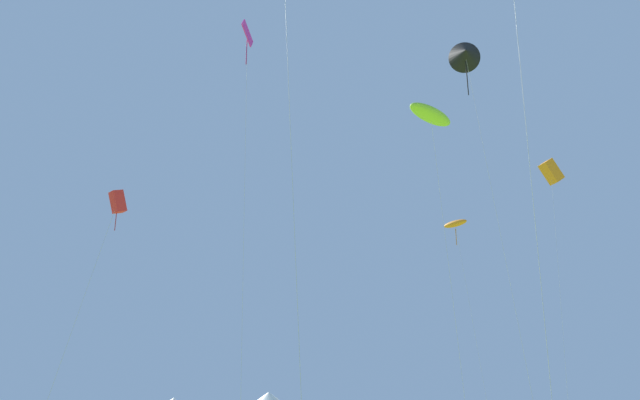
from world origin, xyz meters
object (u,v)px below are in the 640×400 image
object	(u,v)px
kite_black_delta	(465,54)
kite_magenta_diamond	(247,38)
kite_red_box	(118,202)
kite_orange_box	(551,172)
kite_lime_parafoil	(431,115)
kite_orange_parafoil	(455,224)

from	to	relation	value
kite_black_delta	kite_magenta_diamond	bearing A→B (deg)	176.93
kite_red_box	kite_orange_box	xyz separation A→B (m)	(41.34, 26.94, 13.94)
kite_lime_parafoil	kite_magenta_diamond	xyz separation A→B (m)	(-11.75, 5.61, 8.39)
kite_red_box	kite_orange_box	size ratio (longest dim) A/B	0.49
kite_lime_parafoil	kite_red_box	world-z (taller)	kite_lime_parafoil
kite_black_delta	kite_orange_box	world-z (taller)	kite_orange_box
kite_lime_parafoil	kite_orange_box	bearing A→B (deg)	52.11
kite_black_delta	kite_orange_box	distance (m)	30.17
kite_orange_box	kite_lime_parafoil	bearing A→B (deg)	-127.89
kite_orange_parafoil	kite_red_box	bearing A→B (deg)	-137.41
kite_red_box	kite_orange_parafoil	size ratio (longest dim) A/B	0.66
kite_black_delta	kite_orange_parafoil	world-z (taller)	kite_black_delta
kite_orange_parafoil	kite_magenta_diamond	world-z (taller)	kite_magenta_diamond
kite_red_box	kite_orange_parafoil	world-z (taller)	kite_orange_parafoil
kite_red_box	kite_magenta_diamond	world-z (taller)	kite_magenta_diamond
kite_lime_parafoil	kite_black_delta	size ratio (longest dim) A/B	0.70
kite_orange_parafoil	kite_lime_parafoil	bearing A→B (deg)	-110.45
kite_lime_parafoil	kite_red_box	distance (m)	19.83
kite_black_delta	kite_red_box	world-z (taller)	kite_black_delta
kite_lime_parafoil	kite_orange_box	xyz separation A→B (m)	(22.47, 28.87, 8.17)
kite_black_delta	kite_orange_parafoil	bearing A→B (deg)	75.02
kite_lime_parafoil	kite_orange_parafoil	world-z (taller)	kite_orange_parafoil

